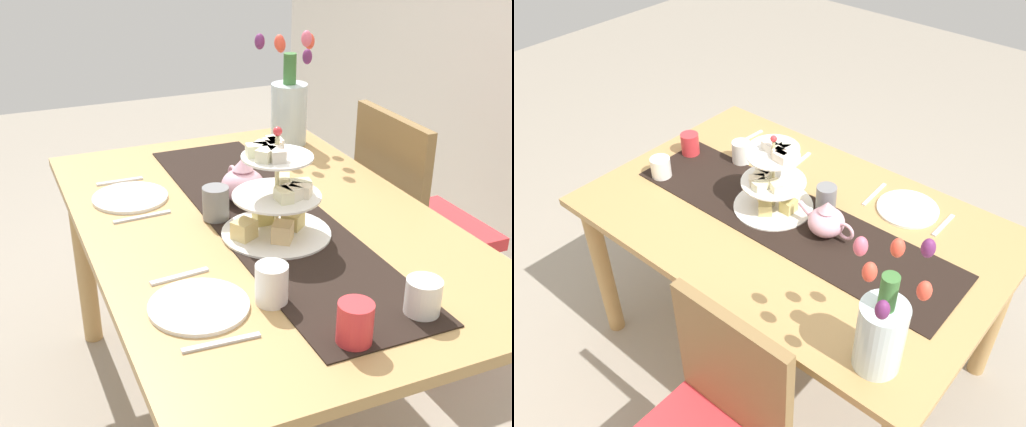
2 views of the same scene
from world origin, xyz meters
TOP-DOWN VIEW (x-y plane):
  - ground_plane at (0.00, 0.00)m, footprint 8.00×8.00m
  - dining_table at (0.00, 0.00)m, footprint 1.52×0.99m
  - chair_left at (-0.25, 0.72)m, footprint 0.42×0.42m
  - table_runner at (0.00, 0.02)m, footprint 1.30×0.33m
  - tiered_cake_stand at (0.10, -0.00)m, footprint 0.30×0.30m
  - teapot at (-0.14, 0.00)m, footprint 0.24×0.13m
  - tulip_vase at (-0.57, 0.36)m, footprint 0.21×0.22m
  - cream_jug at (0.57, 0.14)m, footprint 0.08×0.08m
  - dinner_plate_left at (-0.30, -0.31)m, footprint 0.23×0.23m
  - fork_left at (-0.44, -0.31)m, footprint 0.02×0.15m
  - knife_left at (-0.15, -0.31)m, footprint 0.02×0.17m
  - dinner_plate_right at (0.36, -0.31)m, footprint 0.23×0.23m
  - fork_right at (0.21, -0.31)m, footprint 0.03×0.15m
  - knife_right at (0.50, -0.31)m, footprint 0.02×0.17m
  - mug_grey at (-0.06, -0.12)m, footprint 0.08×0.08m
  - mug_white_text at (0.40, -0.15)m, footprint 0.08×0.08m
  - mug_orange at (0.60, -0.06)m, footprint 0.08×0.08m

SIDE VIEW (x-z plane):
  - ground_plane at x=0.00m, z-range 0.00..0.00m
  - chair_left at x=-0.25m, z-range 0.05..0.96m
  - dining_table at x=0.00m, z-range 0.27..1.01m
  - table_runner at x=0.00m, z-range 0.74..0.75m
  - fork_left at x=-0.44m, z-range 0.74..0.75m
  - knife_left at x=-0.15m, z-range 0.74..0.75m
  - fork_right at x=0.21m, z-range 0.74..0.75m
  - knife_right at x=0.50m, z-range 0.74..0.75m
  - dinner_plate_left at x=-0.30m, z-range 0.74..0.75m
  - dinner_plate_right at x=0.36m, z-range 0.74..0.75m
  - cream_jug at x=0.57m, z-range 0.74..0.83m
  - mug_white_text at x=0.40m, z-range 0.74..0.84m
  - mug_orange at x=0.60m, z-range 0.74..0.84m
  - mug_grey at x=-0.06m, z-range 0.75..0.84m
  - teapot at x=-0.14m, z-range 0.74..0.87m
  - tiered_cake_stand at x=0.10m, z-range 0.70..1.00m
  - tulip_vase at x=-0.57m, z-range 0.68..1.10m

